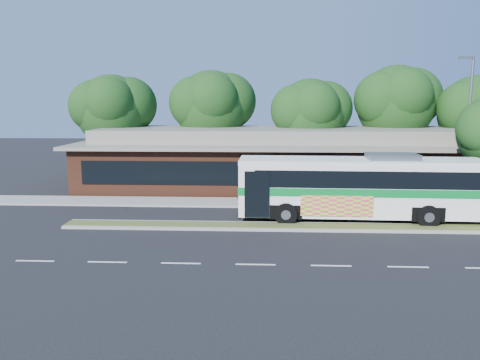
{
  "coord_description": "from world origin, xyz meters",
  "views": [
    {
      "loc": [
        -2.77,
        -22.84,
        6.39
      ],
      "look_at": [
        -4.02,
        3.52,
        2.0
      ],
      "focal_mm": 35.0,
      "sensor_mm": 36.0,
      "label": 1
    }
  ],
  "objects": [
    {
      "name": "ground",
      "position": [
        0.0,
        0.0,
        0.0
      ],
      "size": [
        120.0,
        120.0,
        0.0
      ],
      "primitive_type": "plane",
      "color": "black",
      "rests_on": "ground"
    },
    {
      "name": "median_strip",
      "position": [
        0.0,
        0.6,
        0.07
      ],
      "size": [
        26.0,
        1.1,
        0.15
      ],
      "primitive_type": "cube",
      "color": "#3A4B1F",
      "rests_on": "ground"
    },
    {
      "name": "tree_bg_b",
      "position": [
        -6.57,
        16.14,
        6.14
      ],
      "size": [
        6.69,
        6.0,
        9.0
      ],
      "color": "black",
      "rests_on": "ground"
    },
    {
      "name": "transit_bus",
      "position": [
        2.62,
        2.4,
        2.05
      ],
      "size": [
        13.21,
        3.33,
        3.69
      ],
      "rotation": [
        0.0,
        0.0,
        -0.03
      ],
      "color": "white",
      "rests_on": "ground"
    },
    {
      "name": "parking_lot",
      "position": [
        -18.0,
        10.0,
        0.01
      ],
      "size": [
        14.0,
        12.0,
        0.01
      ],
      "primitive_type": "cube",
      "color": "black",
      "rests_on": "ground"
    },
    {
      "name": "plaza_building",
      "position": [
        0.0,
        12.99,
        2.13
      ],
      "size": [
        33.2,
        11.2,
        4.45
      ],
      "color": "#592C1C",
      "rests_on": "ground"
    },
    {
      "name": "tree_bg_a",
      "position": [
        -14.58,
        15.14,
        5.87
      ],
      "size": [
        6.47,
        5.8,
        8.63
      ],
      "color": "black",
      "rests_on": "ground"
    },
    {
      "name": "tree_bg_c",
      "position": [
        1.4,
        15.13,
        5.59
      ],
      "size": [
        6.24,
        5.6,
        8.26
      ],
      "color": "black",
      "rests_on": "ground"
    },
    {
      "name": "sedan",
      "position": [
        -9.91,
        9.87,
        0.69
      ],
      "size": [
        5.13,
        3.29,
        1.38
      ],
      "primitive_type": "imported",
      "rotation": [
        0.0,
        0.0,
        1.26
      ],
      "color": "#A0A2A7",
      "rests_on": "ground"
    },
    {
      "name": "sidewalk",
      "position": [
        0.0,
        6.4,
        0.06
      ],
      "size": [
        44.0,
        2.6,
        0.12
      ],
      "primitive_type": "cube",
      "color": "gray",
      "rests_on": "ground"
    },
    {
      "name": "lamp_post",
      "position": [
        9.56,
        6.0,
        4.9
      ],
      "size": [
        0.93,
        0.18,
        9.07
      ],
      "color": "slate",
      "rests_on": "ground"
    },
    {
      "name": "tree_bg_d",
      "position": [
        8.45,
        16.15,
        6.42
      ],
      "size": [
        6.91,
        6.2,
        9.37
      ],
      "color": "black",
      "rests_on": "ground"
    }
  ]
}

